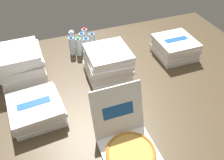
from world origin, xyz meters
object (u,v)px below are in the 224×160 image
Objects in this scene: pizza_stack_right_near at (175,47)px; water_bottle_0 at (82,42)px; water_bottle_1 at (72,40)px; pizza_stack_left_far at (108,63)px; water_bottle_3 at (85,37)px; pizza_stack_center_near at (37,109)px; pizza_stack_left_near at (21,64)px; water_bottle_2 at (92,42)px; open_pizza_box at (127,142)px; water_bottle_6 at (87,47)px; water_bottle_5 at (72,46)px; water_bottle_4 at (79,47)px.

water_bottle_0 is (-0.88, 0.44, 0.00)m from pizza_stack_right_near.
water_bottle_1 reaches higher than pizza_stack_right_near.
water_bottle_0 is 0.12m from water_bottle_1.
pizza_stack_left_far reaches higher than water_bottle_3.
water_bottle_0 and water_bottle_1 have the same top height.
pizza_stack_center_near is at bearing -125.70° from water_bottle_3.
pizza_stack_left_near is 0.99× the size of pizza_stack_left_far.
water_bottle_3 is at bearing 111.26° from water_bottle_2.
open_pizza_box reaches higher than water_bottle_6.
pizza_stack_left_far is 0.61m from water_bottle_1.
water_bottle_0 is at bearing 157.13° from water_bottle_2.
open_pizza_box is 0.75m from pizza_stack_center_near.
pizza_stack_left_far is 0.59m from water_bottle_3.
water_bottle_0 and water_bottle_5 have the same top height.
water_bottle_5 is at bearing 58.80° from pizza_stack_center_near.
water_bottle_1 and water_bottle_2 have the same top height.
pizza_stack_left_near is at bearing -162.50° from water_bottle_4.
water_bottle_4 is (0.52, 0.72, 0.02)m from pizza_stack_center_near.
water_bottle_3 is 1.00× the size of water_bottle_5.
water_bottle_1 reaches higher than pizza_stack_center_near.
water_bottle_6 is (0.14, -0.07, 0.00)m from water_bottle_5.
water_bottle_4 is (-0.16, -0.04, 0.00)m from water_bottle_2.
water_bottle_1 is at bearing 152.22° from pizza_stack_right_near.
pizza_stack_center_near is 1.02m from water_bottle_2.
water_bottle_6 is at bearing -25.77° from water_bottle_5.
water_bottle_2 and water_bottle_6 have the same top height.
water_bottle_1 is at bearing 100.97° from water_bottle_4.
pizza_stack_left_far is 0.46m from water_bottle_2.
pizza_stack_right_near is at bearing 44.02° from open_pizza_box.
water_bottle_4 and water_bottle_5 have the same top height.
water_bottle_5 is at bearing -179.47° from water_bottle_2.
water_bottle_5 is at bearing 145.51° from water_bottle_4.
water_bottle_4 reaches higher than pizza_stack_center_near.
pizza_stack_left_near reaches higher than water_bottle_4.
water_bottle_4 is 1.00× the size of water_bottle_6.
water_bottle_1 is 0.22m from water_bottle_2.
water_bottle_4 is (0.58, 0.18, -0.05)m from pizza_stack_left_near.
pizza_stack_left_far reaches higher than water_bottle_0.
pizza_stack_left_near is at bearing 173.60° from pizza_stack_right_near.
water_bottle_4 is (-0.94, 0.35, 0.00)m from pizza_stack_right_near.
water_bottle_4 is at bearing -125.27° from water_bottle_0.
water_bottle_4 is at bearing -124.32° from water_bottle_3.
pizza_stack_left_near reaches higher than pizza_stack_center_near.
water_bottle_4 is (0.03, -0.16, 0.00)m from water_bottle_1.
pizza_stack_left_far is at bearing -175.27° from pizza_stack_right_near.
water_bottle_3 and water_bottle_5 have the same top height.
water_bottle_1 is (-0.09, 0.07, 0.00)m from water_bottle_0.
pizza_stack_left_far is 0.40m from water_bottle_6.
pizza_stack_center_near is 2.00× the size of water_bottle_1.
water_bottle_2 is 0.11m from water_bottle_6.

